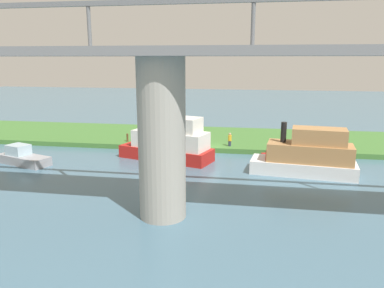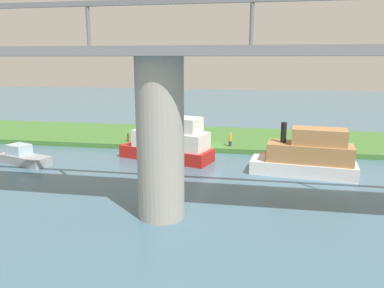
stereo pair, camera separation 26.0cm
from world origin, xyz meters
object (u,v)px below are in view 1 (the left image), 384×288
(mooring_post, at_px, (127,138))
(riverboat_paddlewheel, at_px, (169,142))
(person_on_bank, at_px, (230,139))
(houseboat_blue, at_px, (282,155))
(motorboat_red, at_px, (307,156))
(bridge_pylon, at_px, (162,140))
(pontoon_yellow, at_px, (23,157))

(mooring_post, relative_size, riverboat_paddlewheel, 0.09)
(person_on_bank, distance_m, houseboat_blue, 5.82)
(mooring_post, bearing_deg, person_on_bank, 178.40)
(motorboat_red, bearing_deg, riverboat_paddlewheel, -12.30)
(person_on_bank, relative_size, mooring_post, 1.60)
(bridge_pylon, xyz_separation_m, person_on_bank, (-2.79, -17.16, -3.51))
(bridge_pylon, bearing_deg, person_on_bank, -99.23)
(bridge_pylon, relative_size, houseboat_blue, 2.32)
(motorboat_red, height_order, riverboat_paddlewheel, riverboat_paddlewheel)
(person_on_bank, xyz_separation_m, riverboat_paddlewheel, (5.40, 4.38, 0.46))
(motorboat_red, bearing_deg, bridge_pylon, 46.65)
(riverboat_paddlewheel, distance_m, pontoon_yellow, 13.21)
(mooring_post, xyz_separation_m, riverboat_paddlewheel, (-5.68, 4.69, 0.73))
(mooring_post, distance_m, riverboat_paddlewheel, 7.40)
(mooring_post, height_order, houseboat_blue, mooring_post)
(riverboat_paddlewheel, bearing_deg, person_on_bank, -140.92)
(riverboat_paddlewheel, xyz_separation_m, houseboat_blue, (-10.45, -1.61, -1.21))
(bridge_pylon, distance_m, riverboat_paddlewheel, 13.39)
(mooring_post, height_order, riverboat_paddlewheel, riverboat_paddlewheel)
(bridge_pylon, bearing_deg, mooring_post, -64.62)
(motorboat_red, relative_size, riverboat_paddlewheel, 0.93)
(bridge_pylon, height_order, riverboat_paddlewheel, bridge_pylon)
(person_on_bank, bearing_deg, pontoon_yellow, 24.05)
(riverboat_paddlewheel, bearing_deg, motorboat_red, 167.70)
(riverboat_paddlewheel, bearing_deg, pontoon_yellow, 16.18)
(bridge_pylon, height_order, pontoon_yellow, bridge_pylon)
(riverboat_paddlewheel, relative_size, pontoon_yellow, 1.70)
(bridge_pylon, bearing_deg, motorboat_red, -133.35)
(bridge_pylon, xyz_separation_m, pontoon_yellow, (15.25, -9.11, -4.10))
(motorboat_red, height_order, houseboat_blue, motorboat_red)
(bridge_pylon, xyz_separation_m, motorboat_red, (-9.56, -10.12, -3.14))
(bridge_pylon, relative_size, mooring_post, 10.83)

